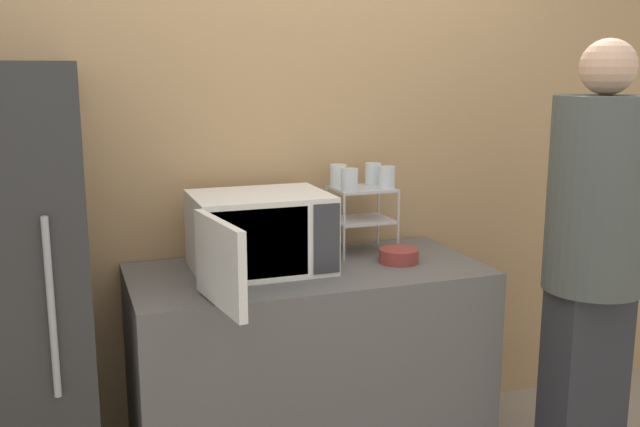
{
  "coord_description": "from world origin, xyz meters",
  "views": [
    {
      "loc": [
        -0.91,
        -2.3,
        1.69
      ],
      "look_at": [
        0.06,
        0.37,
        1.12
      ],
      "focal_mm": 40.0,
      "sensor_mm": 36.0,
      "label": 1
    }
  ],
  "objects_px": {
    "glass_back_right": "(373,174)",
    "glass_back_left": "(338,175)",
    "bowl": "(399,256)",
    "glass_front_right": "(387,177)",
    "dish_rack": "(362,206)",
    "microwave": "(258,233)",
    "glass_front_left": "(350,180)",
    "person": "(594,246)"
  },
  "relations": [
    {
      "from": "glass_back_right",
      "to": "bowl",
      "type": "height_order",
      "value": "glass_back_right"
    },
    {
      "from": "glass_front_left",
      "to": "bowl",
      "type": "bearing_deg",
      "value": -41.07
    },
    {
      "from": "microwave",
      "to": "dish_rack",
      "type": "xyz_separation_m",
      "value": [
        0.51,
        0.14,
        0.05
      ]
    },
    {
      "from": "bowl",
      "to": "glass_back_left",
      "type": "bearing_deg",
      "value": 120.59
    },
    {
      "from": "glass_back_left",
      "to": "person",
      "type": "bearing_deg",
      "value": -40.92
    },
    {
      "from": "glass_front_right",
      "to": "dish_rack",
      "type": "bearing_deg",
      "value": 145.47
    },
    {
      "from": "microwave",
      "to": "bowl",
      "type": "bearing_deg",
      "value": -7.0
    },
    {
      "from": "microwave",
      "to": "dish_rack",
      "type": "bearing_deg",
      "value": 15.45
    },
    {
      "from": "glass_front_right",
      "to": "bowl",
      "type": "distance_m",
      "value": 0.35
    },
    {
      "from": "bowl",
      "to": "microwave",
      "type": "bearing_deg",
      "value": 173.0
    },
    {
      "from": "glass_back_left",
      "to": "person",
      "type": "xyz_separation_m",
      "value": [
        0.81,
        -0.7,
        -0.22
      ]
    },
    {
      "from": "glass_front_right",
      "to": "bowl",
      "type": "height_order",
      "value": "glass_front_right"
    },
    {
      "from": "glass_back_right",
      "to": "dish_rack",
      "type": "bearing_deg",
      "value": -142.59
    },
    {
      "from": "glass_front_left",
      "to": "person",
      "type": "height_order",
      "value": "person"
    },
    {
      "from": "glass_back_left",
      "to": "dish_rack",
      "type": "bearing_deg",
      "value": -37.59
    },
    {
      "from": "microwave",
      "to": "person",
      "type": "relative_size",
      "value": 0.46
    },
    {
      "from": "glass_back_right",
      "to": "glass_front_right",
      "type": "bearing_deg",
      "value": -85.18
    },
    {
      "from": "glass_back_left",
      "to": "glass_back_right",
      "type": "bearing_deg",
      "value": -2.73
    },
    {
      "from": "microwave",
      "to": "person",
      "type": "xyz_separation_m",
      "value": [
        1.23,
        -0.49,
        -0.04
      ]
    },
    {
      "from": "glass_back_left",
      "to": "person",
      "type": "distance_m",
      "value": 1.09
    },
    {
      "from": "microwave",
      "to": "bowl",
      "type": "distance_m",
      "value": 0.6
    },
    {
      "from": "dish_rack",
      "to": "person",
      "type": "bearing_deg",
      "value": -41.3
    },
    {
      "from": "microwave",
      "to": "dish_rack",
      "type": "relative_size",
      "value": 2.85
    },
    {
      "from": "glass_front_left",
      "to": "bowl",
      "type": "xyz_separation_m",
      "value": [
        0.17,
        -0.14,
        -0.31
      ]
    },
    {
      "from": "microwave",
      "to": "bowl",
      "type": "relative_size",
      "value": 4.94
    },
    {
      "from": "dish_rack",
      "to": "bowl",
      "type": "relative_size",
      "value": 1.73
    },
    {
      "from": "glass_back_right",
      "to": "glass_back_left",
      "type": "distance_m",
      "value": 0.16
    },
    {
      "from": "glass_back_right",
      "to": "glass_back_left",
      "type": "xyz_separation_m",
      "value": [
        -0.16,
        0.01,
        0.0
      ]
    },
    {
      "from": "microwave",
      "to": "glass_back_left",
      "type": "relative_size",
      "value": 8.5
    },
    {
      "from": "glass_back_right",
      "to": "person",
      "type": "bearing_deg",
      "value": -47.11
    },
    {
      "from": "dish_rack",
      "to": "glass_back_left",
      "type": "relative_size",
      "value": 2.98
    },
    {
      "from": "glass_front_right",
      "to": "person",
      "type": "xyz_separation_m",
      "value": [
        0.63,
        -0.57,
        -0.22
      ]
    },
    {
      "from": "glass_front_left",
      "to": "glass_back_left",
      "type": "bearing_deg",
      "value": 89.5
    },
    {
      "from": "dish_rack",
      "to": "glass_back_left",
      "type": "distance_m",
      "value": 0.17
    },
    {
      "from": "bowl",
      "to": "glass_front_right",
      "type": "bearing_deg",
      "value": 86.52
    },
    {
      "from": "glass_front_left",
      "to": "glass_front_right",
      "type": "bearing_deg",
      "value": 2.38
    },
    {
      "from": "glass_back_right",
      "to": "person",
      "type": "relative_size",
      "value": 0.05
    },
    {
      "from": "microwave",
      "to": "glass_back_left",
      "type": "bearing_deg",
      "value": 26.23
    },
    {
      "from": "microwave",
      "to": "glass_back_right",
      "type": "bearing_deg",
      "value": 18.82
    },
    {
      "from": "microwave",
      "to": "glass_back_right",
      "type": "relative_size",
      "value": 8.5
    },
    {
      "from": "person",
      "to": "glass_back_left",
      "type": "bearing_deg",
      "value": 139.08
    },
    {
      "from": "glass_back_left",
      "to": "bowl",
      "type": "bearing_deg",
      "value": -59.41
    }
  ]
}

